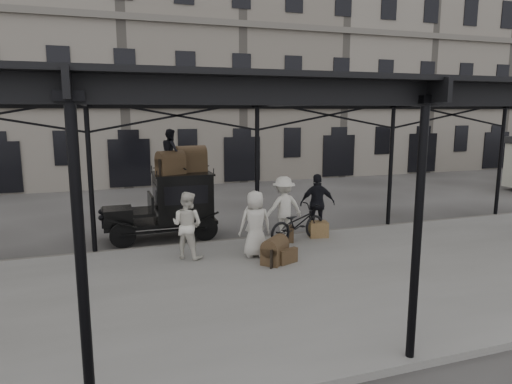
% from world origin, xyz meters
% --- Properties ---
extents(ground, '(120.00, 120.00, 0.00)m').
position_xyz_m(ground, '(0.00, 0.00, 0.00)').
color(ground, '#383533').
rests_on(ground, ground).
extents(platform, '(28.00, 8.00, 0.15)m').
position_xyz_m(platform, '(0.00, -2.00, 0.07)').
color(platform, slate).
rests_on(platform, ground).
extents(canopy, '(22.50, 9.00, 4.74)m').
position_xyz_m(canopy, '(0.00, -1.72, 4.60)').
color(canopy, black).
rests_on(canopy, ground).
extents(building_frontage, '(64.00, 8.00, 14.00)m').
position_xyz_m(building_frontage, '(0.00, 18.00, 7.00)').
color(building_frontage, slate).
rests_on(building_frontage, ground).
extents(taxi, '(3.65, 1.55, 2.18)m').
position_xyz_m(taxi, '(-2.50, 3.30, 1.20)').
color(taxi, black).
rests_on(taxi, ground).
extents(porter_left, '(0.65, 0.44, 1.74)m').
position_xyz_m(porter_left, '(-0.48, 0.84, 1.02)').
color(porter_left, beige).
rests_on(porter_left, platform).
extents(porter_midleft, '(1.15, 1.12, 1.87)m').
position_xyz_m(porter_midleft, '(-2.54, 0.58, 1.08)').
color(porter_midleft, silver).
rests_on(porter_midleft, platform).
extents(porter_centre, '(0.93, 0.62, 1.87)m').
position_xyz_m(porter_centre, '(-0.71, 0.10, 1.08)').
color(porter_centre, beige).
rests_on(porter_centre, platform).
extents(porter_official, '(1.25, 0.77, 1.99)m').
position_xyz_m(porter_official, '(2.06, 1.80, 1.14)').
color(porter_official, black).
rests_on(porter_official, platform).
extents(porter_right, '(1.33, 0.82, 1.99)m').
position_xyz_m(porter_right, '(0.75, 1.58, 1.15)').
color(porter_right, silver).
rests_on(porter_right, platform).
extents(bicycle, '(2.31, 1.43, 1.15)m').
position_xyz_m(bicycle, '(1.01, 1.07, 0.72)').
color(bicycle, black).
rests_on(bicycle, platform).
extents(porter_roof, '(0.61, 0.75, 1.45)m').
position_xyz_m(porter_roof, '(-2.53, 3.20, 2.90)').
color(porter_roof, black).
rests_on(porter_roof, taxi).
extents(steamer_trunk_roof_near, '(0.99, 0.79, 0.63)m').
position_xyz_m(steamer_trunk_roof_near, '(-2.58, 3.05, 2.50)').
color(steamer_trunk_roof_near, '#4D3523').
rests_on(steamer_trunk_roof_near, taxi).
extents(steamer_trunk_roof_far, '(1.03, 0.68, 0.72)m').
position_xyz_m(steamer_trunk_roof_far, '(-1.83, 3.50, 2.54)').
color(steamer_trunk_roof_far, '#4D3523').
rests_on(steamer_trunk_roof_far, taxi).
extents(steamer_trunk_platform, '(0.93, 0.92, 0.59)m').
position_xyz_m(steamer_trunk_platform, '(-0.40, -0.61, 0.45)').
color(steamer_trunk_platform, '#4D3523').
rests_on(steamer_trunk_platform, platform).
extents(wicker_hamper, '(0.68, 0.56, 0.50)m').
position_xyz_m(wicker_hamper, '(1.86, 1.32, 0.40)').
color(wicker_hamper, olive).
rests_on(wicker_hamper, platform).
extents(suitcase_upright, '(0.33, 0.62, 0.45)m').
position_xyz_m(suitcase_upright, '(0.83, 1.20, 0.38)').
color(suitcase_upright, '#4D3523').
rests_on(suitcase_upright, platform).
extents(suitcase_flat, '(0.61, 0.36, 0.40)m').
position_xyz_m(suitcase_flat, '(-0.09, -0.80, 0.35)').
color(suitcase_flat, '#4D3523').
rests_on(suitcase_flat, platform).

